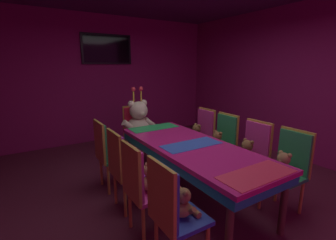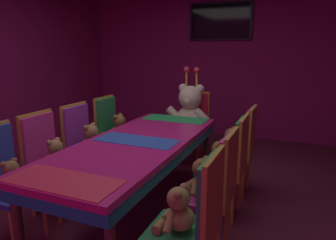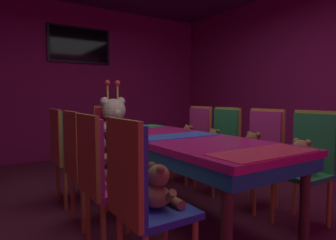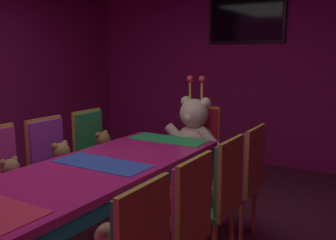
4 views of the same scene
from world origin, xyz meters
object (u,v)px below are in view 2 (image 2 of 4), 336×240
Objects in this scene: chair_right_1 at (220,181)px; chair_right_3 at (244,142)px; throne_chair at (194,119)px; king_teddy_bear at (190,111)px; chair_right_0 at (200,214)px; chair_left_1 at (45,152)px; teddy_right_2 at (218,157)px; teddy_left_3 at (120,128)px; teddy_left_0 at (12,178)px; teddy_left_2 at (92,140)px; banquet_table at (137,149)px; chair_right_2 at (234,157)px; teddy_right_0 at (178,211)px; teddy_right_1 at (201,179)px; chair_left_3 at (110,127)px; chair_left_2 at (81,139)px; wall_tv at (220,21)px; teddy_right_3 at (230,142)px; teddy_left_1 at (56,156)px.

chair_right_1 is 1.00× the size of chair_right_3.
king_teddy_bear is (0.00, -0.17, 0.14)m from throne_chair.
chair_right_0 is 1.00× the size of throne_chair.
king_teddy_bear is at bearing 64.62° from chair_left_1.
teddy_left_3 is at bearing -20.58° from teddy_right_2.
teddy_left_0 is at bearing 45.99° from chair_right_3.
chair_right_3 is at bearing 19.95° from teddy_left_2.
chair_right_2 reaches higher than banquet_table.
teddy_left_2 is 1.74m from teddy_right_0.
chair_right_1 is 0.15m from teddy_right_1.
chair_right_0 is (1.70, -1.61, 0.00)m from chair_left_3.
chair_right_3 is at bearing -106.69° from teddy_right_2.
teddy_left_0 is 0.28× the size of chair_right_3.
chair_left_2 is at bearing -18.31° from teddy_right_1.
teddy_right_3 is at bearing -72.68° from wall_tv.
wall_tv is at bearing 76.46° from teddy_left_2.
teddy_left_1 is 1.95m from king_teddy_bear.
chair_left_2 is (-0.84, 0.24, -0.06)m from banquet_table.
teddy_right_3 is (1.58, 1.08, -0.01)m from chair_left_1.
chair_left_1 is 1.10m from chair_left_3.
chair_right_1 reaches higher than teddy_right_2.
chair_right_2 is 0.14m from teddy_right_2.
chair_left_3 is 3.08× the size of teddy_right_1.
chair_right_0 is 1.08m from chair_right_2.
teddy_right_2 is at bearing 73.31° from chair_right_3.
chair_left_2 is at bearing 1.83° from chair_right_2.
teddy_left_3 is 0.34× the size of chair_right_3.
chair_left_3 is 1.00× the size of chair_right_1.
teddy_right_0 reaches higher than teddy_left_1.
teddy_right_0 is at bearing 0.52° from teddy_left_0.
chair_left_3 is 0.15m from teddy_left_3.
chair_right_3 reaches higher than teddy_left_2.
teddy_right_3 is at bearing -0.63° from chair_left_3.
throne_chair is 2.02m from wall_tv.
teddy_right_1 is (1.55, -1.09, -0.01)m from chair_left_3.
banquet_table is 2.35× the size of chair_right_0.
teddy_left_1 is 0.31× the size of throne_chair.
wall_tv reaches higher than king_teddy_bear.
chair_right_2 is at bearing 104.83° from teddy_right_3.
chair_left_1 is at bearing -98.59° from teddy_left_3.
chair_left_3 is 2.34m from chair_right_0.
teddy_left_1 is 1.43m from teddy_right_1.
chair_right_3 is at bearing -69.48° from wall_tv.
wall_tv is (0.84, 2.28, 1.45)m from chair_left_3.
teddy_right_3 is at bearing 48.77° from teddy_left_0.
chair_right_2 reaches higher than teddy_right_1.
king_teddy_bear is at bearing 73.56° from teddy_left_0.
teddy_left_3 reaches higher than teddy_right_3.
chair_left_2 is at bearing -89.73° from chair_left_3.
chair_right_1 is 1.12× the size of king_teddy_bear.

